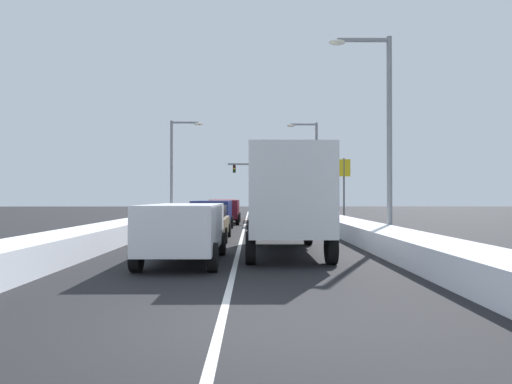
# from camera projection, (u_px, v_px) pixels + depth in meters

# --- Properties ---
(ground_plane) EXTENTS (133.24, 133.24, 0.00)m
(ground_plane) POSITION_uv_depth(u_px,v_px,m) (244.00, 229.00, 27.36)
(ground_plane) COLOR black
(lane_stripe_between_right_lane_and_center_lane) EXTENTS (0.14, 56.37, 0.01)m
(lane_stripe_between_right_lane_and_center_lane) POSITION_uv_depth(u_px,v_px,m) (245.00, 224.00, 32.48)
(lane_stripe_between_right_lane_and_center_lane) COLOR silver
(lane_stripe_between_right_lane_and_center_lane) RESTS_ON ground
(snow_bank_right_shoulder) EXTENTS (1.75, 56.37, 0.73)m
(snow_bank_right_shoulder) POSITION_uv_depth(u_px,v_px,m) (322.00, 219.00, 32.54)
(snow_bank_right_shoulder) COLOR white
(snow_bank_right_shoulder) RESTS_ON ground
(snow_bank_left_shoulder) EXTENTS (1.71, 56.37, 0.77)m
(snow_bank_left_shoulder) POSITION_uv_depth(u_px,v_px,m) (168.00, 219.00, 32.44)
(snow_bank_left_shoulder) COLOR white
(snow_bank_left_shoulder) RESTS_ON ground
(box_truck_right_lane_nearest) EXTENTS (2.53, 7.20, 3.36)m
(box_truck_right_lane_nearest) POSITION_uv_depth(u_px,v_px,m) (285.00, 196.00, 15.55)
(box_truck_right_lane_nearest) COLOR slate
(box_truck_right_lane_nearest) RESTS_ON ground
(sedan_green_right_lane_second) EXTENTS (2.00, 4.50, 1.51)m
(sedan_green_right_lane_second) POSITION_uv_depth(u_px,v_px,m) (281.00, 219.00, 23.92)
(sedan_green_right_lane_second) COLOR #1E5633
(sedan_green_right_lane_second) RESTS_ON ground
(sedan_black_right_lane_third) EXTENTS (2.00, 4.50, 1.51)m
(sedan_black_right_lane_third) POSITION_uv_depth(u_px,v_px,m) (267.00, 214.00, 30.49)
(sedan_black_right_lane_third) COLOR black
(sedan_black_right_lane_third) RESTS_ON ground
(suv_charcoal_right_lane_fourth) EXTENTS (2.16, 4.90, 1.67)m
(suv_charcoal_right_lane_fourth) POSITION_uv_depth(u_px,v_px,m) (267.00, 208.00, 37.18)
(suv_charcoal_right_lane_fourth) COLOR #38383D
(suv_charcoal_right_lane_fourth) RESTS_ON ground
(sedan_silver_right_lane_fifth) EXTENTS (2.00, 4.50, 1.51)m
(sedan_silver_right_lane_fifth) POSITION_uv_depth(u_px,v_px,m) (266.00, 209.00, 44.05)
(sedan_silver_right_lane_fifth) COLOR #B7BABF
(sedan_silver_right_lane_fifth) RESTS_ON ground
(suv_white_center_lane_nearest) EXTENTS (2.16, 4.90, 1.67)m
(suv_white_center_lane_nearest) POSITION_uv_depth(u_px,v_px,m) (184.00, 227.00, 13.45)
(suv_white_center_lane_nearest) COLOR silver
(suv_white_center_lane_nearest) RESTS_ON ground
(sedan_tan_center_lane_second) EXTENTS (2.00, 4.50, 1.51)m
(sedan_tan_center_lane_second) POSITION_uv_depth(u_px,v_px,m) (206.00, 222.00, 20.56)
(sedan_tan_center_lane_second) COLOR #937F60
(sedan_tan_center_lane_second) RESTS_ON ground
(suv_navy_center_lane_third) EXTENTS (2.16, 4.90, 1.67)m
(suv_navy_center_lane_third) POSITION_uv_depth(u_px,v_px,m) (213.00, 212.00, 26.41)
(suv_navy_center_lane_third) COLOR navy
(suv_navy_center_lane_third) RESTS_ON ground
(suv_maroon_center_lane_fourth) EXTENTS (2.16, 4.90, 1.67)m
(suv_maroon_center_lane_fourth) POSITION_uv_depth(u_px,v_px,m) (225.00, 209.00, 33.25)
(suv_maroon_center_lane_fourth) COLOR maroon
(suv_maroon_center_lane_fourth) RESTS_ON ground
(suv_red_center_lane_fifth) EXTENTS (2.16, 4.90, 1.67)m
(suv_red_center_lane_fifth) POSITION_uv_depth(u_px,v_px,m) (223.00, 207.00, 39.39)
(suv_red_center_lane_fifth) COLOR maroon
(suv_red_center_lane_fifth) RESTS_ON ground
(traffic_light_gantry) EXTENTS (7.54, 0.47, 6.20)m
(traffic_light_gantry) POSITION_uv_depth(u_px,v_px,m) (269.00, 176.00, 58.17)
(traffic_light_gantry) COLOR slate
(traffic_light_gantry) RESTS_ON ground
(street_lamp_right_near) EXTENTS (2.66, 0.36, 8.65)m
(street_lamp_right_near) POSITION_uv_depth(u_px,v_px,m) (381.00, 120.00, 19.78)
(street_lamp_right_near) COLOR gray
(street_lamp_right_near) RESTS_ON ground
(street_lamp_right_mid) EXTENTS (2.66, 0.36, 8.25)m
(street_lamp_right_mid) POSITION_uv_depth(u_px,v_px,m) (312.00, 161.00, 40.28)
(street_lamp_right_mid) COLOR gray
(street_lamp_right_mid) RESTS_ON ground
(street_lamp_right_far) EXTENTS (2.66, 0.36, 7.63)m
(street_lamp_right_far) POSITION_uv_depth(u_px,v_px,m) (298.00, 172.00, 50.52)
(street_lamp_right_far) COLOR gray
(street_lamp_right_far) RESTS_ON ground
(street_lamp_left_mid) EXTENTS (2.66, 0.36, 8.11)m
(street_lamp_left_mid) POSITION_uv_depth(u_px,v_px,m) (176.00, 161.00, 38.32)
(street_lamp_left_mid) COLOR gray
(street_lamp_left_mid) RESTS_ON ground
(roadside_sign_right) EXTENTS (3.20, 0.16, 5.50)m
(roadside_sign_right) POSITION_uv_depth(u_px,v_px,m) (333.00, 174.00, 43.72)
(roadside_sign_right) COLOR #59595B
(roadside_sign_right) RESTS_ON ground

